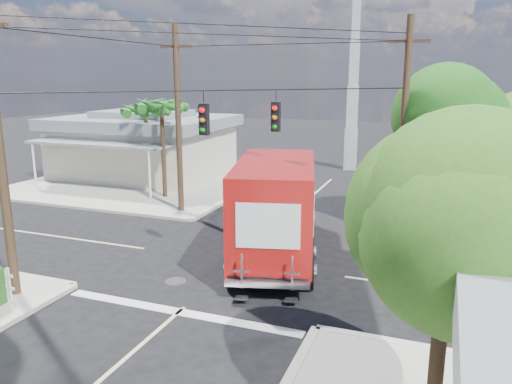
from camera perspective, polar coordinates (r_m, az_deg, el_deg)
The scene contains 12 objects.
ground at distance 18.56m, azimuth -2.21°, elevation -7.95°, with size 120.00×120.00×0.00m, color black.
sidewalk_nw at distance 32.79m, azimuth -12.37°, elevation 1.21°, with size 14.12×14.12×0.14m.
road_markings at distance 17.31m, azimuth -4.14°, elevation -9.56°, with size 32.00×32.00×0.01m.
building_nw at distance 34.34m, azimuth -12.68°, elevation 5.37°, with size 10.80×10.20×4.30m.
radio_tower at distance 36.49m, azimuth 11.04°, elevation 11.28°, with size 0.80×0.80×17.00m.
tree_ne_front at distance 22.77m, azimuth 21.92°, elevation 7.39°, with size 4.21×4.14×6.66m.
tree_se at distance 9.08m, azimuth 21.21°, elevation -4.66°, with size 3.67×3.54×5.62m.
palm_nw_front at distance 27.50m, azimuth -10.75°, elevation 9.51°, with size 3.01×3.08×5.59m.
palm_nw_back at distance 29.85m, azimuth -12.53°, elevation 8.98°, with size 3.01×3.08×5.19m.
utility_poles at distance 19.54m, azimuth -4.80°, elevation 7.21°, with size 12.00×10.68×9.00m.
vending_boxes at distance 22.93m, azimuth 19.30°, elevation -2.76°, with size 1.90×0.50×1.10m.
delivery_truck at distance 18.62m, azimuth 2.35°, elevation -1.73°, with size 4.65×9.00×3.74m.
Camera 1 is at (6.80, -15.93, 6.68)m, focal length 35.00 mm.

